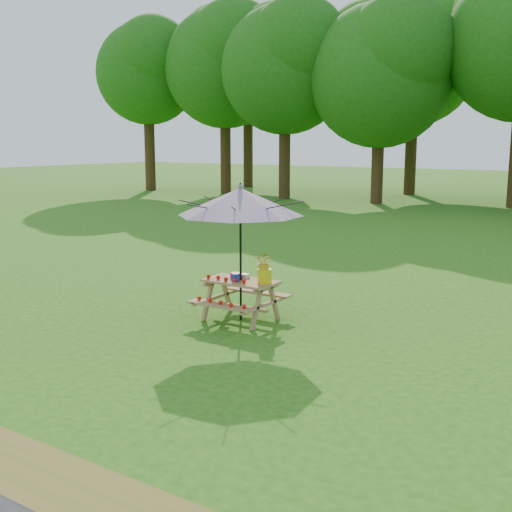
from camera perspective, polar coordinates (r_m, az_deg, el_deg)
The scene contains 6 objects.
ground at distance 6.87m, azimuth 13.88°, elevation -15.15°, with size 120.00×120.00×0.00m, color #256212.
picnic_table at distance 10.52m, azimuth -1.37°, elevation -3.99°, with size 1.20×1.32×0.67m.
patio_umbrella at distance 10.25m, azimuth -1.40°, elevation 4.84°, with size 2.54×2.54×2.25m.
produce_bins at distance 10.47m, azimuth -1.63°, elevation -1.83°, with size 0.26×0.42×0.13m.
tomatoes_row at distance 10.38m, azimuth -2.62°, elevation -2.05°, with size 0.77×0.13×0.07m, color red, non-canonical shape.
flower_bucket at distance 10.18m, azimuth 0.78°, elevation -0.95°, with size 0.35×0.32×0.50m.
Camera 1 is at (2.02, -5.89, 2.91)m, focal length 45.00 mm.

